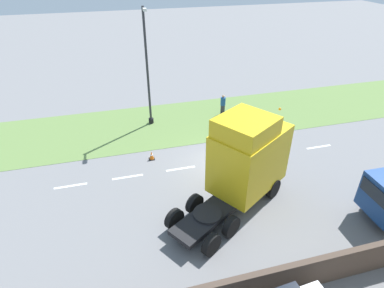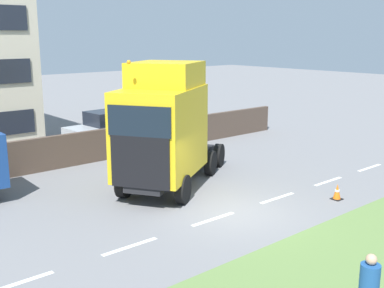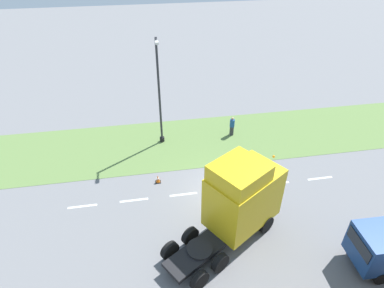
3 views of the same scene
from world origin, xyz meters
name	(u,v)px [view 2 (image 2 of 3)]	position (x,y,z in m)	size (l,w,h in m)	color
ground_plane	(233,213)	(0.00, 0.00, 0.00)	(120.00, 120.00, 0.00)	slate
lane_markings	(247,208)	(0.00, -0.70, 0.00)	(0.16, 17.80, 0.00)	white
boundary_wall	(98,145)	(9.00, 0.00, 0.75)	(0.25, 24.00, 1.50)	#4C3D33
lorry_cab	(164,128)	(3.39, 0.31, 2.44)	(5.77, 7.07, 5.00)	black
parked_car	(111,130)	(10.79, -1.83, 0.99)	(2.21, 4.82, 2.03)	#9EA3A8
traffic_cone_lead	(337,192)	(-1.49, -3.83, 0.28)	(0.36, 0.36, 0.58)	black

